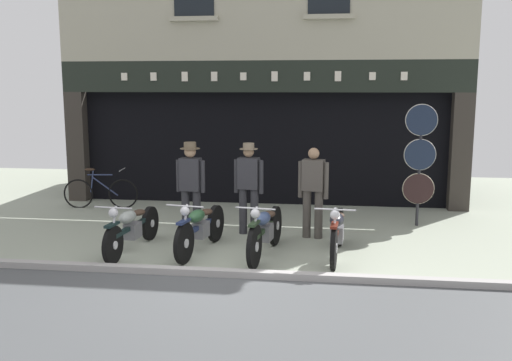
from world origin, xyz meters
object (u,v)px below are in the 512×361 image
motorcycle_center (265,230)px  salesman_right (313,189)px  motorcycle_center_right (337,231)px  tyre_sign_pole (420,156)px  motorcycle_left (132,227)px  shopkeeper_center (249,184)px  motorcycle_center_left (200,227)px  salesman_left (191,183)px  leaning_bicycle (100,192)px  advert_board_near (208,135)px

motorcycle_center → salesman_right: salesman_right is taller
motorcycle_center_right → tyre_sign_pole: (1.60, 2.32, 0.96)m
salesman_right → tyre_sign_pole: (2.02, 1.18, 0.48)m
motorcycle_center_right → tyre_sign_pole: tyre_sign_pole is taller
salesman_right → tyre_sign_pole: tyre_sign_pole is taller
motorcycle_left → tyre_sign_pole: 5.64m
motorcycle_center → shopkeeper_center: shopkeeper_center is taller
motorcycle_center_right → shopkeeper_center: 2.12m
motorcycle_left → salesman_right: salesman_right is taller
motorcycle_left → salesman_right: 3.26m
motorcycle_center_left → salesman_right: salesman_right is taller
salesman_left → tyre_sign_pole: (4.28, 1.19, 0.42)m
motorcycle_center → leaning_bicycle: 5.23m
salesman_left → salesman_right: salesman_left is taller
advert_board_near → leaning_bicycle: (-2.29, -1.05, -1.23)m
motorcycle_center_left → shopkeeper_center: shopkeeper_center is taller
motorcycle_center → motorcycle_center_right: 1.16m
shopkeeper_center → leaning_bicycle: 4.15m
motorcycle_center_right → shopkeeper_center: (-1.62, 1.26, 0.52)m
leaning_bicycle → shopkeeper_center: bearing=56.7°
salesman_right → motorcycle_center_right: bearing=123.3°
motorcycle_center_right → salesman_left: 2.97m
salesman_right → leaning_bicycle: 5.27m
salesman_left → advert_board_near: size_ratio=1.73×
motorcycle_center → salesman_left: (-1.53, 1.22, 0.53)m
salesman_right → leaning_bicycle: salesman_right is taller
salesman_left → motorcycle_center: bearing=148.1°
salesman_left → tyre_sign_pole: size_ratio=0.72×
shopkeeper_center → advert_board_near: size_ratio=1.72×
motorcycle_center → motorcycle_center_right: size_ratio=1.02×
motorcycle_left → salesman_left: 1.54m
salesman_left → leaning_bicycle: salesman_left is taller
motorcycle_center_left → motorcycle_center_right: size_ratio=1.00×
motorcycle_center_left → motorcycle_center_right: (2.25, 0.01, 0.00)m
shopkeeper_center → salesman_right: bearing=-177.9°
shopkeeper_center → advert_board_near: (-1.38, 2.89, 0.65)m
motorcycle_center_left → salesman_left: size_ratio=1.15×
motorcycle_left → salesman_left: salesman_left is taller
salesman_left → advert_board_near: advert_board_near is taller
motorcycle_center_left → advert_board_near: (-0.75, 4.16, 1.17)m
tyre_sign_pole → motorcycle_left: bearing=-153.8°
advert_board_near → motorcycle_center: bearing=-66.5°
motorcycle_left → salesman_left: size_ratio=1.19×
motorcycle_center → advert_board_near: advert_board_near is taller
motorcycle_center_right → shopkeeper_center: bearing=-33.3°
salesman_left → salesman_right: 2.26m
salesman_left → advert_board_near: bearing=-77.4°
motorcycle_center → tyre_sign_pole: bearing=-130.9°
motorcycle_left → salesman_right: size_ratio=1.24×
shopkeeper_center → advert_board_near: 3.27m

